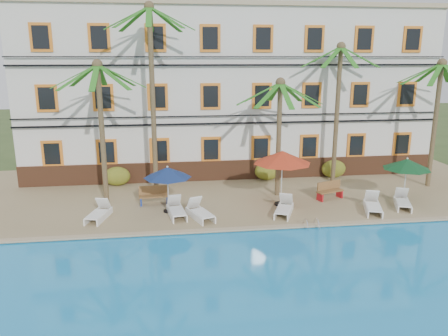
{
  "coord_description": "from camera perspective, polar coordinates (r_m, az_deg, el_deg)",
  "views": [
    {
      "loc": [
        -4.08,
        -18.14,
        7.42
      ],
      "look_at": [
        -1.25,
        3.0,
        2.0
      ],
      "focal_mm": 35.0,
      "sensor_mm": 36.0,
      "label": 1
    }
  ],
  "objects": [
    {
      "name": "lounger_c",
      "position": [
        20.12,
        -3.18,
        -5.76
      ],
      "size": [
        1.29,
        2.02,
        0.9
      ],
      "color": "white",
      "rests_on": "pool_deck"
    },
    {
      "name": "lounger_f",
      "position": [
        23.26,
        22.29,
        -4.07
      ],
      "size": [
        1.3,
        1.96,
        0.87
      ],
      "color": "white",
      "rests_on": "pool_deck"
    },
    {
      "name": "ground",
      "position": [
        20.02,
        4.74,
        -7.55
      ],
      "size": [
        100.0,
        100.0,
        0.0
      ],
      "primitive_type": "plane",
      "color": "#384C23",
      "rests_on": "ground"
    },
    {
      "name": "umbrella_blue",
      "position": [
        20.59,
        -7.38,
        -0.62
      ],
      "size": [
        2.26,
        2.26,
        2.26
      ],
      "color": "black",
      "rests_on": "pool_deck"
    },
    {
      "name": "pool_deck",
      "position": [
        24.61,
        2.28,
        -3.0
      ],
      "size": [
        30.0,
        12.0,
        0.25
      ],
      "primitive_type": "cube",
      "color": "tan",
      "rests_on": "ground"
    },
    {
      "name": "lounger_d",
      "position": [
        20.8,
        7.86,
        -5.21
      ],
      "size": [
        1.37,
        1.99,
        0.89
      ],
      "color": "white",
      "rests_on": "pool_deck"
    },
    {
      "name": "umbrella_green",
      "position": [
        23.54,
        22.78,
        0.45
      ],
      "size": [
        2.35,
        2.35,
        2.35
      ],
      "color": "black",
      "rests_on": "pool_deck"
    },
    {
      "name": "lounger_b",
      "position": [
        20.48,
        -6.23,
        -5.45
      ],
      "size": [
        0.94,
        1.98,
        0.9
      ],
      "color": "white",
      "rests_on": "pool_deck"
    },
    {
      "name": "shrub_mid",
      "position": [
        26.29,
        5.64,
        -0.4
      ],
      "size": [
        1.5,
        0.9,
        1.1
      ],
      "primitive_type": "ellipsoid",
      "color": "#245418",
      "rests_on": "pool_deck"
    },
    {
      "name": "hotel_building",
      "position": [
        28.49,
        0.65,
        10.13
      ],
      "size": [
        25.4,
        6.44,
        10.22
      ],
      "color": "silver",
      "rests_on": "pool_deck"
    },
    {
      "name": "lounger_a",
      "position": [
        20.8,
        -16.04,
        -5.67
      ],
      "size": [
        1.08,
        1.93,
        0.86
      ],
      "color": "white",
      "rests_on": "pool_deck"
    },
    {
      "name": "palm_e",
      "position": [
        26.92,
        26.07,
        7.44
      ],
      "size": [
        4.49,
        4.49,
        7.13
      ],
      "color": "brown",
      "rests_on": "pool_deck"
    },
    {
      "name": "palm_d",
      "position": [
        25.87,
        14.68,
        9.33
      ],
      "size": [
        4.49,
        4.49,
        8.01
      ],
      "color": "brown",
      "rests_on": "pool_deck"
    },
    {
      "name": "pool_ladder",
      "position": [
        19.57,
        11.3,
        -7.53
      ],
      "size": [
        0.54,
        0.74,
        0.74
      ],
      "color": "silver",
      "rests_on": "ground"
    },
    {
      "name": "palm_c",
      "position": [
        22.77,
        7.24,
        6.37
      ],
      "size": [
        4.49,
        4.49,
        6.2
      ],
      "color": "brown",
      "rests_on": "pool_deck"
    },
    {
      "name": "palm_a",
      "position": [
        22.24,
        -15.83,
        7.17
      ],
      "size": [
        4.49,
        4.49,
        7.1
      ],
      "color": "brown",
      "rests_on": "pool_deck"
    },
    {
      "name": "pool_coping",
      "position": [
        19.1,
        5.33,
        -7.75
      ],
      "size": [
        30.0,
        0.35,
        0.06
      ],
      "primitive_type": "cube",
      "color": "tan",
      "rests_on": "pool_deck"
    },
    {
      "name": "shrub_right",
      "position": [
        27.53,
        14.12,
        -0.1
      ],
      "size": [
        1.5,
        0.9,
        1.1
      ],
      "primitive_type": "ellipsoid",
      "color": "#245418",
      "rests_on": "pool_deck"
    },
    {
      "name": "swimming_pool",
      "position": [
        13.94,
        11.14,
        -17.71
      ],
      "size": [
        26.0,
        12.0,
        0.2
      ],
      "primitive_type": "cube",
      "color": "#1C8ED5",
      "rests_on": "ground"
    },
    {
      "name": "umbrella_red",
      "position": [
        21.45,
        7.63,
        1.37
      ],
      "size": [
        2.85,
        2.85,
        2.84
      ],
      "color": "black",
      "rests_on": "pool_deck"
    },
    {
      "name": "bench_left",
      "position": [
        22.2,
        -9.14,
        -3.5
      ],
      "size": [
        1.53,
        0.56,
        0.93
      ],
      "color": "olive",
      "rests_on": "pool_deck"
    },
    {
      "name": "lounger_e",
      "position": [
        22.09,
        18.87,
        -4.66
      ],
      "size": [
        1.3,
        2.08,
        0.93
      ],
      "color": "white",
      "rests_on": "pool_deck"
    },
    {
      "name": "palm_b",
      "position": [
        22.92,
        -9.4,
        11.63
      ],
      "size": [
        4.49,
        4.49,
        9.85
      ],
      "color": "brown",
      "rests_on": "pool_deck"
    },
    {
      "name": "shrub_left",
      "position": [
        25.78,
        -13.8,
        -1.05
      ],
      "size": [
        1.5,
        0.9,
        1.1
      ],
      "primitive_type": "ellipsoid",
      "color": "#245418",
      "rests_on": "pool_deck"
    },
    {
      "name": "bench_right",
      "position": [
        23.37,
        13.57,
        -2.82
      ],
      "size": [
        1.57,
        0.95,
        0.93
      ],
      "color": "olive",
      "rests_on": "pool_deck"
    }
  ]
}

